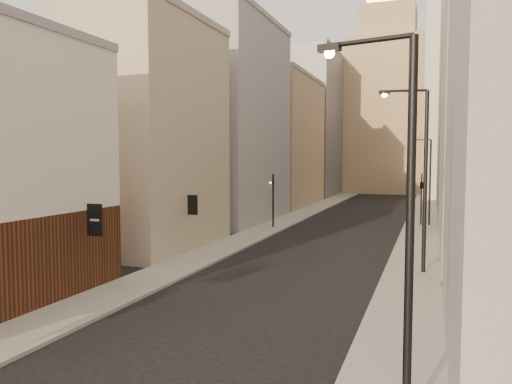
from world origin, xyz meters
name	(u,v)px	position (x,y,z in m)	size (l,w,h in m)	color
sidewalk_left	(312,210)	(-6.50, 55.00, 0.07)	(3.00, 140.00, 0.15)	gray
sidewalk_right	(423,213)	(6.50, 55.00, 0.07)	(3.00, 140.00, 0.15)	gray
left_bldg_beige	(146,137)	(-12.00, 26.00, 8.00)	(8.00, 12.00, 16.00)	tan
left_bldg_grey	(231,123)	(-12.00, 42.00, 10.00)	(8.00, 16.00, 20.00)	#97969B
left_bldg_tan	(282,143)	(-12.00, 60.00, 8.50)	(8.00, 18.00, 17.00)	tan
left_bldg_wingrid	(315,126)	(-12.00, 80.00, 12.00)	(8.00, 20.00, 24.00)	gray
right_bldg_beige	(511,102)	(12.00, 30.00, 10.00)	(8.00, 16.00, 20.00)	tan
right_bldg_wingrid	(483,93)	(12.00, 50.00, 13.00)	(8.00, 20.00, 26.00)	gray
highrise	(512,27)	(18.00, 78.00, 25.66)	(21.00, 23.00, 51.20)	gray
clock_tower	(387,98)	(-1.00, 92.00, 17.63)	(14.00, 14.00, 44.90)	tan
white_tower	(453,79)	(10.00, 78.00, 18.61)	(8.00, 8.00, 41.50)	silver
streetlamp_near	(400,208)	(6.76, 6.83, 5.31)	(2.41, 0.71, 9.30)	black
streetlamp_mid	(420,170)	(6.82, 23.66, 5.83)	(2.66, 0.66, 10.21)	black
streetlamp_far	(428,177)	(7.03, 44.27, 4.70)	(2.11, 0.74, 8.22)	black
traffic_light_left	(273,189)	(-6.23, 38.04, 3.65)	(0.58, 0.50, 5.00)	black
traffic_light_right	(422,186)	(6.50, 44.23, 3.81)	(0.66, 0.66, 5.00)	black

